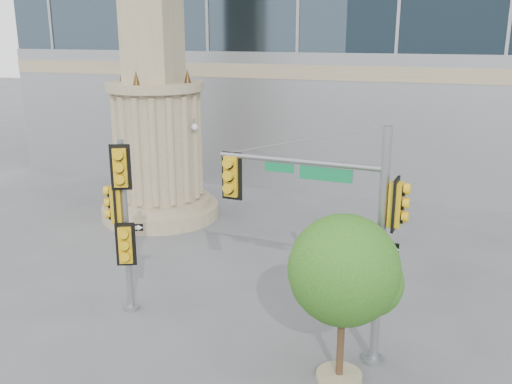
% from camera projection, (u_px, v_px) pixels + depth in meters
% --- Properties ---
extents(ground, '(120.00, 120.00, 0.00)m').
position_uv_depth(ground, '(220.00, 375.00, 11.88)').
color(ground, '#545456').
rests_on(ground, ground).
extents(monument, '(4.40, 4.40, 16.60)m').
position_uv_depth(monument, '(154.00, 70.00, 20.37)').
color(monument, gray).
rests_on(monument, ground).
extents(main_signal_pole, '(3.97, 0.71, 5.14)m').
position_uv_depth(main_signal_pole, '(337.00, 217.00, 11.83)').
color(main_signal_pole, slate).
rests_on(main_signal_pole, ground).
extents(secondary_signal_pole, '(0.83, 0.60, 4.42)m').
position_uv_depth(secondary_signal_pole, '(122.00, 214.00, 13.86)').
color(secondary_signal_pole, slate).
rests_on(secondary_signal_pole, ground).
extents(street_tree, '(2.26, 2.21, 3.52)m').
position_uv_depth(street_tree, '(346.00, 275.00, 11.13)').
color(street_tree, gray).
rests_on(street_tree, ground).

